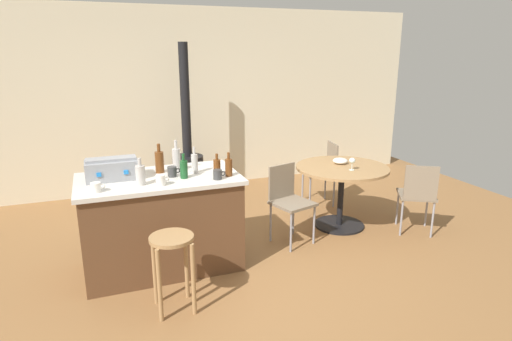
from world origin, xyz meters
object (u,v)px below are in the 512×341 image
at_px(wooden_stool, 172,255).
at_px(bottle_6, 176,159).
at_px(bottle_2, 195,163).
at_px(cup_2, 218,174).
at_px(dining_table, 342,181).
at_px(cup_3, 96,187).
at_px(toolbox, 112,169).
at_px(cup_0, 172,172).
at_px(wood_stove, 188,163).
at_px(bottle_0, 140,175).
at_px(bottle_5, 229,167).
at_px(serving_bowl, 340,161).
at_px(cup_1, 161,180).
at_px(folding_chair_near, 289,198).
at_px(bottle_1, 184,169).
at_px(kitchen_island, 162,222).
at_px(bottle_3, 159,162).
at_px(bottle_4, 217,166).
at_px(wine_glass, 352,161).
at_px(folding_chair_left, 324,168).
at_px(folding_chair_far, 418,193).

relative_size(wooden_stool, bottle_6, 2.13).
relative_size(bottle_2, cup_2, 2.19).
height_order(dining_table, cup_3, cup_3).
height_order(toolbox, cup_3, toolbox).
distance_m(toolbox, cup_0, 0.55).
relative_size(wood_stove, bottle_0, 8.90).
bearing_deg(bottle_5, cup_0, 161.52).
bearing_deg(bottle_5, serving_bowl, 20.24).
height_order(cup_1, cup_3, cup_1).
distance_m(dining_table, bottle_6, 2.02).
height_order(bottle_5, cup_2, bottle_5).
bearing_deg(folding_chair_near, bottle_0, -169.36).
height_order(wood_stove, bottle_1, wood_stove).
height_order(kitchen_island, bottle_3, bottle_3).
distance_m(bottle_4, cup_0, 0.42).
distance_m(bottle_0, bottle_1, 0.41).
bearing_deg(folding_chair_near, bottle_1, -169.39).
bearing_deg(toolbox, bottle_6, 7.86).
distance_m(folding_chair_near, cup_2, 1.08).
bearing_deg(bottle_6, toolbox, -172.14).
height_order(folding_chair_near, bottle_2, bottle_2).
relative_size(bottle_6, serving_bowl, 1.70).
distance_m(wooden_stool, bottle_2, 1.03).
xyz_separation_m(bottle_0, bottle_5, (0.81, -0.01, -0.01)).
bearing_deg(cup_1, bottle_6, 63.15).
bearing_deg(bottle_3, folding_chair_near, -2.08).
relative_size(dining_table, wine_glass, 7.62).
height_order(bottle_4, cup_0, bottle_4).
xyz_separation_m(folding_chair_near, cup_0, (-1.28, -0.14, 0.46)).
xyz_separation_m(toolbox, serving_bowl, (2.63, 0.30, -0.23)).
relative_size(wooden_stool, cup_0, 5.31).
distance_m(bottle_0, wine_glass, 2.40).
height_order(wood_stove, bottle_0, wood_stove).
bearing_deg(cup_1, cup_0, 59.16).
distance_m(kitchen_island, folding_chair_left, 2.60).
relative_size(cup_3, wine_glass, 0.83).
height_order(bottle_2, bottle_4, bottle_2).
bearing_deg(toolbox, cup_3, -112.85).
height_order(wooden_stool, cup_0, cup_0).
relative_size(folding_chair_far, bottle_6, 2.78).
distance_m(wood_stove, bottle_2, 2.05).
height_order(folding_chair_left, bottle_1, bottle_1).
distance_m(folding_chair_far, bottle_4, 2.40).
height_order(folding_chair_near, wood_stove, wood_stove).
relative_size(wooden_stool, wine_glass, 4.54).
relative_size(wood_stove, bottle_3, 7.64).
relative_size(bottle_4, cup_0, 1.67).
xyz_separation_m(bottle_0, cup_0, (0.31, 0.16, -0.05)).
height_order(folding_chair_left, bottle_3, bottle_3).
xyz_separation_m(bottle_5, cup_1, (-0.65, -0.07, -0.04)).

